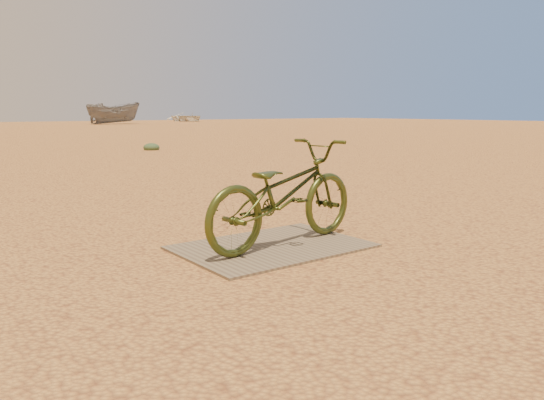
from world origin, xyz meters
TOP-DOWN VIEW (x-y plane):
  - ground at (0.00, 0.00)m, footprint 120.00×120.00m
  - plywood_board at (-0.38, 0.49)m, footprint 1.67×1.17m
  - bicycle at (-0.27, 0.45)m, footprint 1.88×0.86m
  - boat_mid_right at (14.72, 44.48)m, footprint 5.24×2.25m
  - boat_far_right at (25.63, 50.83)m, footprint 3.95×5.21m
  - kale_b at (3.87, 12.48)m, footprint 0.51×0.51m

SIDE VIEW (x-z plane):
  - ground at x=0.00m, z-range 0.00..0.00m
  - kale_b at x=3.87m, z-range -0.14..0.14m
  - plywood_board at x=-0.38m, z-range 0.00..0.02m
  - bicycle at x=-0.27m, z-range 0.02..0.97m
  - boat_far_right at x=25.63m, z-range 0.00..1.02m
  - boat_mid_right at x=14.72m, z-range 0.00..1.99m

